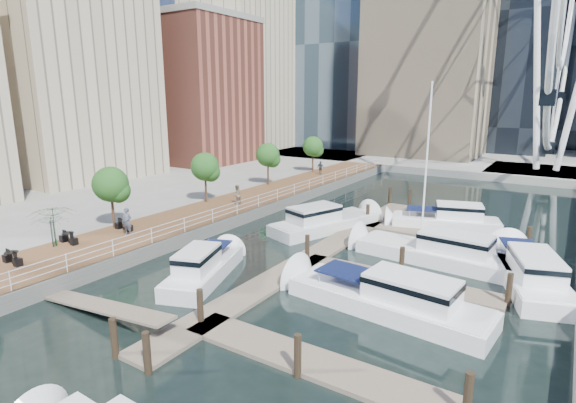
% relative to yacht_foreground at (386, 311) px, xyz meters
% --- Properties ---
extents(ground, '(520.00, 520.00, 0.00)m').
position_rel_yacht_foreground_xyz_m(ground, '(-9.93, -4.11, 0.00)').
color(ground, black).
rests_on(ground, ground).
extents(boardwalk, '(6.00, 60.00, 1.00)m').
position_rel_yacht_foreground_xyz_m(boardwalk, '(-18.93, 10.89, 0.50)').
color(boardwalk, brown).
rests_on(boardwalk, ground).
extents(seawall, '(0.25, 60.00, 1.00)m').
position_rel_yacht_foreground_xyz_m(seawall, '(-15.93, 10.89, 0.50)').
color(seawall, '#595954').
rests_on(seawall, ground).
extents(land_inland, '(48.00, 90.00, 1.00)m').
position_rel_yacht_foreground_xyz_m(land_inland, '(-45.93, 10.89, 0.50)').
color(land_inland, gray).
rests_on(land_inland, ground).
extents(land_far, '(200.00, 114.00, 1.00)m').
position_rel_yacht_foreground_xyz_m(land_far, '(-9.93, 97.89, 0.50)').
color(land_far, gray).
rests_on(land_far, ground).
extents(pier, '(14.00, 12.00, 1.00)m').
position_rel_yacht_foreground_xyz_m(pier, '(4.07, 47.89, 0.50)').
color(pier, gray).
rests_on(pier, ground).
extents(railing, '(0.10, 60.00, 1.05)m').
position_rel_yacht_foreground_xyz_m(railing, '(-16.03, 10.89, 1.52)').
color(railing, white).
rests_on(railing, boardwalk).
extents(floating_docks, '(16.00, 34.00, 2.60)m').
position_rel_yacht_foreground_xyz_m(floating_docks, '(-1.96, 5.87, 0.49)').
color(floating_docks, '#6D6051').
rests_on(floating_docks, ground).
extents(midrise_condos, '(19.00, 67.00, 28.00)m').
position_rel_yacht_foreground_xyz_m(midrise_condos, '(-43.49, 22.70, 13.42)').
color(midrise_condos, '#BCAD8E').
rests_on(midrise_condos, ground).
extents(street_trees, '(2.60, 42.60, 4.60)m').
position_rel_yacht_foreground_xyz_m(street_trees, '(-21.33, 9.89, 4.29)').
color(street_trees, '#3F2B1C').
rests_on(street_trees, ground).
extents(cafe_tables, '(2.50, 13.70, 0.74)m').
position_rel_yacht_foreground_xyz_m(cafe_tables, '(-20.33, -6.11, 1.37)').
color(cafe_tables, black).
rests_on(cafe_tables, ground).
extents(yacht_foreground, '(11.51, 4.09, 2.15)m').
position_rel_yacht_foreground_xyz_m(yacht_foreground, '(0.00, 0.00, 0.00)').
color(yacht_foreground, white).
rests_on(yacht_foreground, ground).
extents(pedestrian_near, '(0.82, 0.64, 1.98)m').
position_rel_yacht_foreground_xyz_m(pedestrian_near, '(-18.90, -0.79, 1.99)').
color(pedestrian_near, '#474E5F').
rests_on(pedestrian_near, boardwalk).
extents(pedestrian_mid, '(0.70, 0.89, 1.83)m').
position_rel_yacht_foreground_xyz_m(pedestrian_mid, '(-18.16, 10.50, 1.92)').
color(pedestrian_mid, '#7C6C55').
rests_on(pedestrian_mid, boardwalk).
extents(pedestrian_far, '(1.02, 0.45, 1.72)m').
position_rel_yacht_foreground_xyz_m(pedestrian_far, '(-19.50, 28.68, 1.86)').
color(pedestrian_far, '#333940').
rests_on(pedestrian_far, boardwalk).
extents(moored_yachts, '(21.74, 34.44, 11.50)m').
position_rel_yacht_foreground_xyz_m(moored_yachts, '(-1.22, 7.22, 0.00)').
color(moored_yachts, white).
rests_on(moored_yachts, ground).
extents(cafe_seating, '(3.78, 8.46, 2.67)m').
position_rel_yacht_foreground_xyz_m(cafe_seating, '(-21.06, -6.81, 2.24)').
color(cafe_seating, '#103D25').
rests_on(cafe_seating, ground).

